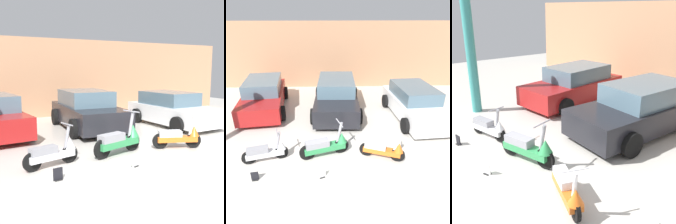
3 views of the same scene
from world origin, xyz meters
The scene contains 9 objects.
ground_plane centered at (0.00, 0.00, 0.00)m, with size 28.00×28.00×0.00m, color beige.
wall_back centered at (0.00, 7.68, 1.86)m, with size 19.60×0.12×3.71m, color tan.
scooter_front_left centered at (-2.00, 0.50, 0.34)m, with size 1.35×0.63×0.96m.
scooter_front_right centered at (-0.18, 0.71, 0.40)m, with size 1.56×0.77×1.12m.
scooter_front_center centered at (1.59, 0.49, 0.35)m, with size 1.35×0.71×0.98m.
car_rear_center centered at (0.21, 4.25, 0.70)m, with size 2.16×4.32×1.45m.
car_rear_right centered at (3.52, 3.39, 0.64)m, with size 2.16×4.09×1.35m.
placard_near_left_scooter centered at (-2.14, -0.36, 0.11)m, with size 0.20×0.14×0.26m.
placard_near_right_scooter centered at (-0.31, -0.31, 0.11)m, with size 0.20×0.17×0.26m.
Camera 1 is at (-3.49, -5.71, 2.19)m, focal length 45.00 mm.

